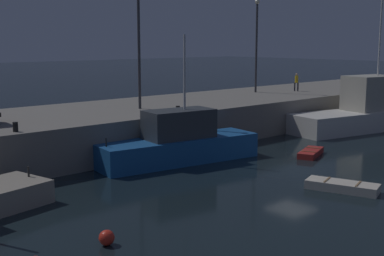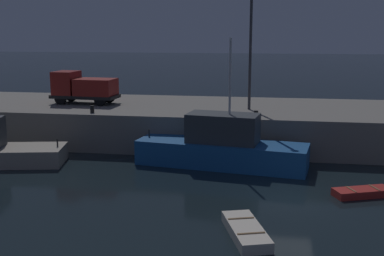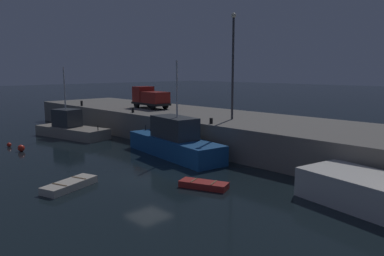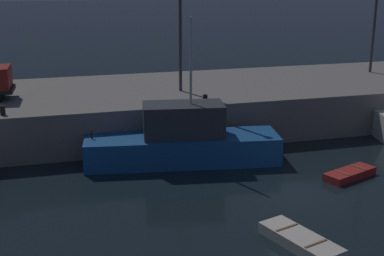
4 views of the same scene
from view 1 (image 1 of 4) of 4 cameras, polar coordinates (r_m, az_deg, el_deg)
ground_plane at (r=31.51m, az=10.89°, el=-4.37°), size 320.00×320.00×0.00m
pier_quay at (r=40.15m, az=-3.76°, el=0.70°), size 66.69×10.68×2.67m
fishing_trawler_red at (r=32.37m, az=-1.49°, el=-1.66°), size 10.77×4.34×7.85m
fishing_boat_blue at (r=46.35m, az=18.05°, el=1.68°), size 13.41×6.03×10.84m
dinghy_orange_near at (r=27.50m, az=16.08°, el=-6.14°), size 2.29×3.76×0.49m
rowboat_white_mid at (r=35.18m, az=12.83°, el=-2.66°), size 3.13×2.06×0.43m
mooring_buoy_mid at (r=19.90m, az=-9.30°, el=-11.74°), size 0.59×0.59×0.59m
lamp_post_west at (r=37.19m, az=-5.84°, el=10.34°), size 0.44×0.44×9.34m
lamp_post_east at (r=49.48m, az=7.06°, el=9.63°), size 0.44×0.44×8.56m
dockworker at (r=51.30m, az=11.34°, el=5.05°), size 0.39×0.44×1.71m
bollard_west at (r=29.36m, az=-18.72°, el=0.11°), size 0.28×0.28×0.52m
bollard_east at (r=35.13m, az=-1.56°, el=2.05°), size 0.28×0.28×0.47m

